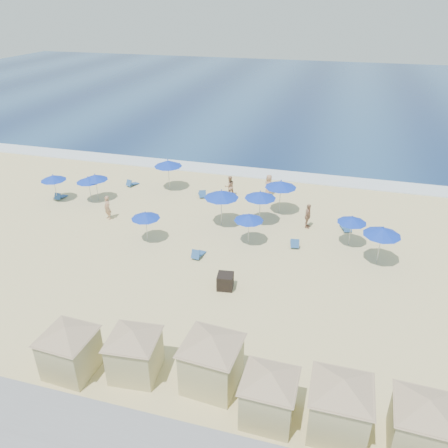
{
  "coord_description": "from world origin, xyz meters",
  "views": [
    {
      "loc": [
        6.78,
        -21.6,
        14.58
      ],
      "look_at": [
        -0.07,
        3.0,
        1.13
      ],
      "focal_mm": 35.0,
      "sensor_mm": 36.0,
      "label": 1
    }
  ],
  "objects_px": {
    "cabana_3": "(269,389)",
    "cabana_5": "(424,418)",
    "cabana_0": "(68,343)",
    "umbrella_6": "(260,195)",
    "beachgoer_0": "(107,208)",
    "umbrella_1": "(88,180)",
    "umbrella_5": "(221,194)",
    "umbrella_10": "(382,231)",
    "beachgoer_1": "(230,186)",
    "umbrella_4": "(168,163)",
    "umbrella_9": "(352,220)",
    "beachgoer_2": "(308,216)",
    "umbrella_8": "(281,184)",
    "cabana_1": "(134,346)",
    "umbrella_2": "(95,177)",
    "cabana_4": "(341,398)",
    "umbrella_0": "(53,178)",
    "trash_bin": "(225,281)",
    "cabana_2": "(212,354)",
    "umbrella_3": "(145,215)",
    "beachgoer_3": "(269,185)",
    "umbrella_7": "(249,218)"
  },
  "relations": [
    {
      "from": "umbrella_10",
      "to": "beachgoer_3",
      "type": "xyz_separation_m",
      "value": [
        -8.25,
        8.24,
        -1.3
      ]
    },
    {
      "from": "umbrella_9",
      "to": "cabana_5",
      "type": "bearing_deg",
      "value": -79.32
    },
    {
      "from": "cabana_1",
      "to": "umbrella_5",
      "type": "distance_m",
      "value": 14.28
    },
    {
      "from": "umbrella_9",
      "to": "cabana_0",
      "type": "bearing_deg",
      "value": -128.22
    },
    {
      "from": "cabana_3",
      "to": "beachgoer_3",
      "type": "bearing_deg",
      "value": 100.37
    },
    {
      "from": "trash_bin",
      "to": "cabana_1",
      "type": "relative_size",
      "value": 0.21
    },
    {
      "from": "umbrella_4",
      "to": "umbrella_6",
      "type": "bearing_deg",
      "value": -25.3
    },
    {
      "from": "umbrella_3",
      "to": "beachgoer_1",
      "type": "xyz_separation_m",
      "value": [
        3.41,
        8.46,
        -1.0
      ]
    },
    {
      "from": "cabana_3",
      "to": "beachgoer_0",
      "type": "height_order",
      "value": "cabana_3"
    },
    {
      "from": "umbrella_9",
      "to": "beachgoer_2",
      "type": "relative_size",
      "value": 1.19
    },
    {
      "from": "umbrella_4",
      "to": "umbrella_9",
      "type": "relative_size",
      "value": 1.23
    },
    {
      "from": "beachgoer_2",
      "to": "umbrella_10",
      "type": "bearing_deg",
      "value": -119.7
    },
    {
      "from": "trash_bin",
      "to": "cabana_4",
      "type": "bearing_deg",
      "value": -56.93
    },
    {
      "from": "umbrella_5",
      "to": "beachgoer_1",
      "type": "bearing_deg",
      "value": 98.41
    },
    {
      "from": "beachgoer_2",
      "to": "umbrella_2",
      "type": "bearing_deg",
      "value": 96.6
    },
    {
      "from": "cabana_0",
      "to": "umbrella_6",
      "type": "bearing_deg",
      "value": 72.4
    },
    {
      "from": "cabana_4",
      "to": "umbrella_5",
      "type": "relative_size",
      "value": 1.66
    },
    {
      "from": "cabana_0",
      "to": "beachgoer_3",
      "type": "distance_m",
      "value": 21.37
    },
    {
      "from": "beachgoer_0",
      "to": "beachgoer_1",
      "type": "height_order",
      "value": "beachgoer_0"
    },
    {
      "from": "umbrella_5",
      "to": "beachgoer_1",
      "type": "xyz_separation_m",
      "value": [
        -0.73,
        4.95,
        -1.5
      ]
    },
    {
      "from": "umbrella_4",
      "to": "umbrella_5",
      "type": "bearing_deg",
      "value": -40.01
    },
    {
      "from": "umbrella_4",
      "to": "umbrella_6",
      "type": "height_order",
      "value": "umbrella_4"
    },
    {
      "from": "trash_bin",
      "to": "umbrella_6",
      "type": "height_order",
      "value": "umbrella_6"
    },
    {
      "from": "umbrella_1",
      "to": "umbrella_5",
      "type": "distance_m",
      "value": 11.15
    },
    {
      "from": "cabana_2",
      "to": "cabana_0",
      "type": "bearing_deg",
      "value": -171.24
    },
    {
      "from": "umbrella_2",
      "to": "umbrella_6",
      "type": "height_order",
      "value": "umbrella_6"
    },
    {
      "from": "umbrella_0",
      "to": "beachgoer_1",
      "type": "distance_m",
      "value": 13.85
    },
    {
      "from": "cabana_1",
      "to": "umbrella_2",
      "type": "xyz_separation_m",
      "value": [
        -10.92,
        15.72,
        0.42
      ]
    },
    {
      "from": "cabana_3",
      "to": "cabana_5",
      "type": "height_order",
      "value": "cabana_5"
    },
    {
      "from": "umbrella_2",
      "to": "beachgoer_0",
      "type": "height_order",
      "value": "umbrella_2"
    },
    {
      "from": "cabana_0",
      "to": "beachgoer_2",
      "type": "xyz_separation_m",
      "value": [
        8.42,
        16.09,
        -0.64
      ]
    },
    {
      "from": "umbrella_6",
      "to": "umbrella_7",
      "type": "height_order",
      "value": "umbrella_6"
    },
    {
      "from": "umbrella_10",
      "to": "umbrella_5",
      "type": "bearing_deg",
      "value": 167.65
    },
    {
      "from": "umbrella_8",
      "to": "beachgoer_1",
      "type": "bearing_deg",
      "value": 156.77
    },
    {
      "from": "umbrella_6",
      "to": "umbrella_10",
      "type": "distance_m",
      "value": 8.66
    },
    {
      "from": "cabana_0",
      "to": "umbrella_6",
      "type": "xyz_separation_m",
      "value": [
        5.04,
        15.89,
        0.65
      ]
    },
    {
      "from": "umbrella_1",
      "to": "umbrella_4",
      "type": "xyz_separation_m",
      "value": [
        5.07,
        3.98,
        0.44
      ]
    },
    {
      "from": "umbrella_8",
      "to": "umbrella_6",
      "type": "bearing_deg",
      "value": -118.32
    },
    {
      "from": "umbrella_8",
      "to": "cabana_5",
      "type": "bearing_deg",
      "value": -66.25
    },
    {
      "from": "cabana_4",
      "to": "umbrella_4",
      "type": "distance_m",
      "value": 24.71
    },
    {
      "from": "umbrella_8",
      "to": "umbrella_5",
      "type": "bearing_deg",
      "value": -139.99
    },
    {
      "from": "cabana_5",
      "to": "umbrella_4",
      "type": "height_order",
      "value": "cabana_5"
    },
    {
      "from": "trash_bin",
      "to": "cabana_0",
      "type": "distance_m",
      "value": 9.07
    },
    {
      "from": "umbrella_4",
      "to": "umbrella_8",
      "type": "relative_size",
      "value": 0.99
    },
    {
      "from": "cabana_1",
      "to": "beachgoer_1",
      "type": "distance_m",
      "value": 19.24
    },
    {
      "from": "umbrella_1",
      "to": "cabana_2",
      "type": "bearing_deg",
      "value": -45.75
    },
    {
      "from": "umbrella_6",
      "to": "umbrella_10",
      "type": "relative_size",
      "value": 0.99
    },
    {
      "from": "cabana_3",
      "to": "cabana_5",
      "type": "distance_m",
      "value": 5.42
    },
    {
      "from": "cabana_4",
      "to": "umbrella_0",
      "type": "height_order",
      "value": "cabana_4"
    },
    {
      "from": "cabana_0",
      "to": "umbrella_3",
      "type": "height_order",
      "value": "cabana_0"
    }
  ]
}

